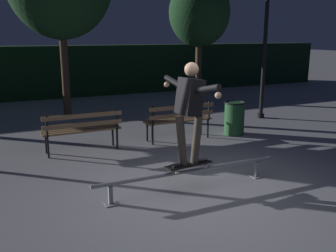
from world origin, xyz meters
name	(u,v)px	position (x,y,z in m)	size (l,w,h in m)	color
ground_plane	(196,194)	(0.00, 0.00, 0.00)	(90.00, 90.00, 0.00)	gray
hedge_backdrop	(68,71)	(0.00, 10.46, 0.98)	(24.00, 1.20, 1.96)	black
grind_rail	(190,173)	(0.00, 0.20, 0.27)	(3.14, 0.18, 0.34)	gray
skateboard	(189,165)	(-0.02, 0.20, 0.41)	(0.80, 0.29, 0.09)	black
skateboarder	(190,105)	(-0.02, 0.20, 1.35)	(0.63, 1.40, 1.56)	black
park_bench_leftmost	(82,127)	(-1.11, 2.80, 0.54)	(1.60, 0.42, 0.88)	black
park_bench_left_center	(180,117)	(1.11, 2.80, 0.54)	(1.60, 0.42, 0.88)	black
tree_far_right	(199,13)	(4.04, 7.21, 3.09)	(2.13, 2.13, 4.28)	#4C3828
lamp_post_right	(266,31)	(4.34, 3.96, 2.48)	(0.32, 0.32, 3.90)	black
trash_can	(234,118)	(2.56, 2.73, 0.41)	(0.52, 0.52, 0.80)	#23562D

